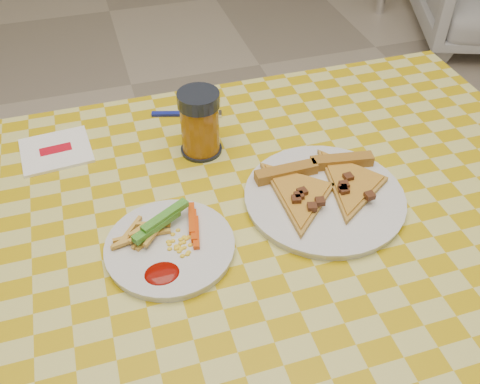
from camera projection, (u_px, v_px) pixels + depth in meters
name	position (u px, v px, depth m)	size (l,w,h in m)	color
table	(231.00, 261.00, 0.91)	(1.28, 0.88, 0.76)	white
plate_left	(170.00, 248.00, 0.83)	(0.20, 0.20, 0.01)	silver
plate_right	(324.00, 199.00, 0.91)	(0.27, 0.27, 0.01)	silver
fries_veggies	(162.00, 236.00, 0.82)	(0.16, 0.15, 0.04)	#DDC746
pizza_slices	(323.00, 186.00, 0.91)	(0.25, 0.24, 0.02)	#B59137
drink_glass	(200.00, 124.00, 0.97)	(0.08, 0.08, 0.13)	black
napkin	(56.00, 151.00, 1.01)	(0.14, 0.13, 0.01)	white
fork	(188.00, 114.00, 1.10)	(0.14, 0.06, 0.01)	navy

